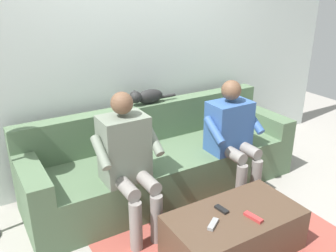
{
  "coord_description": "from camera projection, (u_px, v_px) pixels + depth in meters",
  "views": [
    {
      "loc": [
        1.59,
        2.64,
        1.96
      ],
      "look_at": [
        0.0,
        -0.02,
        0.7
      ],
      "focal_mm": 38.97,
      "sensor_mm": 36.0,
      "label": 1
    }
  ],
  "objects": [
    {
      "name": "remote_black",
      "position": [
        222.0,
        209.0,
        2.74
      ],
      "size": [
        0.06,
        0.12,
        0.02
      ],
      "primitive_type": "cube",
      "rotation": [
        0.0,
        0.0,
        1.69
      ],
      "color": "black",
      "rests_on": "coffee_table"
    },
    {
      "name": "coffee_table",
      "position": [
        234.0,
        232.0,
        2.77
      ],
      "size": [
        1.02,
        0.55,
        0.34
      ],
      "color": "#4C3828",
      "rests_on": "ground"
    },
    {
      "name": "back_wall",
      "position": [
        136.0,
        47.0,
        3.6
      ],
      "size": [
        5.22,
        0.06,
        2.67
      ],
      "primitive_type": "cube",
      "color": "silver",
      "rests_on": "ground"
    },
    {
      "name": "remote_red",
      "position": [
        253.0,
        217.0,
        2.65
      ],
      "size": [
        0.07,
        0.15,
        0.02
      ],
      "primitive_type": "cube",
      "rotation": [
        0.0,
        0.0,
        4.88
      ],
      "color": "#B73333",
      "rests_on": "coffee_table"
    },
    {
      "name": "person_right_seated",
      "position": [
        128.0,
        156.0,
        2.89
      ],
      "size": [
        0.53,
        0.55,
        1.17
      ],
      "color": "slate",
      "rests_on": "ground"
    },
    {
      "name": "remote_gray",
      "position": [
        213.0,
        224.0,
        2.57
      ],
      "size": [
        0.13,
        0.11,
        0.02
      ],
      "primitive_type": "cube",
      "rotation": [
        0.0,
        0.0,
        3.73
      ],
      "color": "gray",
      "rests_on": "coffee_table"
    },
    {
      "name": "ground_plane",
      "position": [
        205.0,
        226.0,
        3.12
      ],
      "size": [
        8.0,
        8.0,
        0.0
      ],
      "primitive_type": "plane",
      "color": "gray"
    },
    {
      "name": "floor_rug",
      "position": [
        224.0,
        242.0,
        2.92
      ],
      "size": [
        1.89,
        1.46,
        0.01
      ],
      "primitive_type": "cube",
      "color": "#9E473D",
      "rests_on": "ground"
    },
    {
      "name": "person_left_seated",
      "position": [
        232.0,
        132.0,
        3.42
      ],
      "size": [
        0.55,
        0.51,
        1.11
      ],
      "color": "#335693",
      "rests_on": "ground"
    },
    {
      "name": "couch",
      "position": [
        163.0,
        162.0,
        3.59
      ],
      "size": [
        2.67,
        0.82,
        0.81
      ],
      "color": "#516B4C",
      "rests_on": "ground"
    },
    {
      "name": "cat_on_backrest",
      "position": [
        146.0,
        97.0,
        3.58
      ],
      "size": [
        0.51,
        0.12,
        0.16
      ],
      "color": "black",
      "rests_on": "couch"
    }
  ]
}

